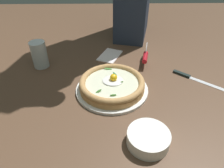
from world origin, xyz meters
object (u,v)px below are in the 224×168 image
Objects in this scene: pizza at (112,84)px; drinking_glass at (40,56)px; side_bowl at (148,138)px; folded_napkin at (110,55)px; table_knife at (190,77)px; pizza_cutter at (146,55)px.

drinking_glass reaches higher than pizza.
side_bowl is 0.55m from folded_napkin.
pizza is 2.00× the size of side_bowl.
pizza is at bearing -166.81° from table_knife.
pizza is 1.74× the size of pizza_cutter.
table_knife is at bearing 54.58° from side_bowl.
folded_napkin is (0.32, 0.09, -0.05)m from drinking_glass.
side_bowl is 0.87× the size of pizza_cutter.
folded_napkin is (-0.01, 0.28, -0.03)m from pizza.
pizza reaches higher than table_knife.
table_knife is 1.51× the size of drinking_glass.
side_bowl is 0.91× the size of folded_napkin.
pizza_cutter is (0.06, 0.47, 0.02)m from side_bowl.
pizza is at bearing -30.36° from drinking_glass.
pizza is 0.28m from side_bowl.
side_bowl reaches higher than folded_napkin.
pizza is 0.38m from drinking_glass.
folded_napkin is at bearing 91.08° from pizza.
pizza_cutter is 1.20× the size of drinking_glass.
pizza is 0.35m from table_knife.
drinking_glass is at bearing 149.64° from pizza.
folded_napkin is (-0.11, 0.54, -0.02)m from side_bowl.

